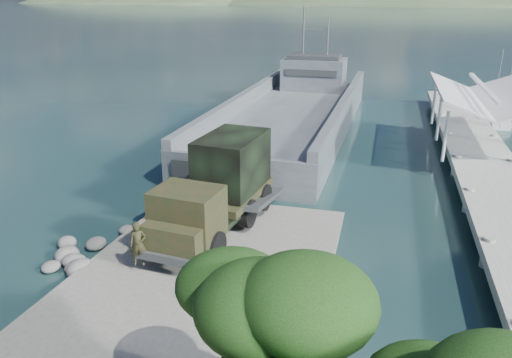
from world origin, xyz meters
The scene contains 10 objects.
ground centered at (0.00, 0.00, 0.00)m, with size 1400.00×1400.00×0.00m, color #163135.
boat_ramp centered at (0.00, -1.00, 0.25)m, with size 10.00×18.00×0.50m, color slate.
shoreline_rocks centered at (-6.20, 0.50, 0.00)m, with size 3.20×5.60×0.90m, color #626260, non-canonical shape.
distant_headlands centered at (50.00, 560.00, 0.00)m, with size 1000.00×240.00×48.00m, color #394E30, non-canonical shape.
pier centered at (13.00, 18.77, 1.60)m, with size 6.40×44.00×6.10m.
landing_craft centered at (-0.98, 24.35, 0.89)m, with size 10.07×36.92×10.90m.
military_truck centered at (-0.65, 3.87, 2.58)m, with size 3.77×9.25×4.17m.
soldier centered at (-2.42, -0.97, 1.41)m, with size 0.67×0.44×1.82m, color #22301A.
sailboat_near centered at (16.21, 31.64, 0.36)m, with size 2.35×5.73×6.78m.
sailboat_far centered at (18.15, 36.02, 0.38)m, with size 3.36×6.15×7.19m.
Camera 1 is at (6.55, -16.85, 11.11)m, focal length 35.00 mm.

